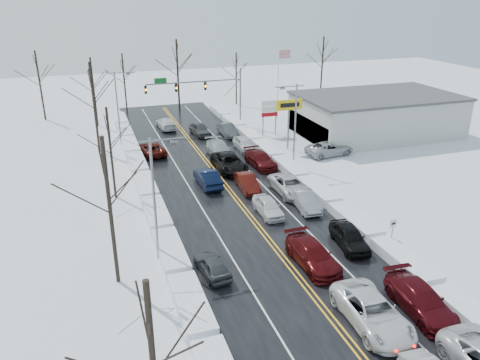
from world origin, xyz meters
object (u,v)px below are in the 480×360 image
object	(u,v)px
tires_plus_sign	(289,108)
dealership_building	(376,115)
traffic_signal_mast	(205,89)
oncoming_car_0	(208,185)
flagpole	(279,78)

from	to	relation	value
tires_plus_sign	dealership_building	world-z (taller)	tires_plus_sign
tires_plus_sign	dealership_building	bearing A→B (deg)	8.47
traffic_signal_mast	tires_plus_sign	xyz separation A→B (m)	(7.05, -12.00, -0.49)
tires_plus_sign	oncoming_car_0	distance (m)	15.43
dealership_building	oncoming_car_0	size ratio (longest dim) A/B	4.10
flagpole	dealership_building	bearing A→B (deg)	-53.73
traffic_signal_mast	dealership_building	xyz separation A→B (m)	(20.53, -9.99, -2.82)
tires_plus_sign	dealership_building	distance (m)	13.82
traffic_signal_mast	dealership_building	size ratio (longest dim) A/B	0.65
dealership_building	oncoming_car_0	distance (m)	27.67
traffic_signal_mast	tires_plus_sign	distance (m)	13.92
traffic_signal_mast	flagpole	distance (m)	11.90
traffic_signal_mast	tires_plus_sign	size ratio (longest dim) A/B	2.21
traffic_signal_mast	flagpole	bearing A→B (deg)	9.73
tires_plus_sign	oncoming_car_0	xyz separation A→B (m)	(-12.16, -8.07, -4.99)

